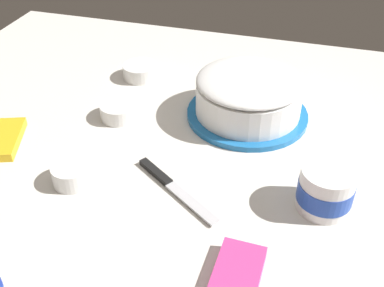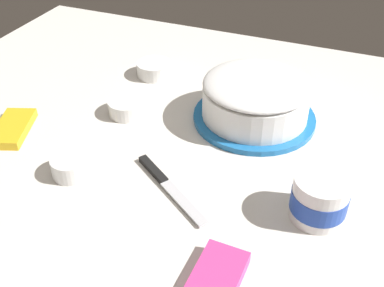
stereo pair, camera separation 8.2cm
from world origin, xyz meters
name	(u,v)px [view 1 (the left image)]	position (x,y,z in m)	size (l,w,h in m)	color
ground_plane	(156,182)	(0.00, 0.00, 0.00)	(1.54, 1.54, 0.00)	silver
frosted_cake	(248,97)	(-0.29, 0.13, 0.06)	(0.30, 0.30, 0.12)	#1E6BB2
frosting_tub	(326,189)	(-0.02, 0.33, 0.05)	(0.10, 0.10, 0.09)	white
spreading_knife	(170,184)	(0.00, 0.03, 0.01)	(0.15, 0.21, 0.01)	silver
sprinkle_bowl_blue	(119,110)	(-0.20, -0.17, 0.02)	(0.09, 0.09, 0.04)	white
sprinkle_bowl_orange	(141,71)	(-0.41, -0.19, 0.02)	(0.10, 0.10, 0.04)	white
sprinkle_bowl_rainbow	(72,173)	(0.05, -0.16, 0.02)	(0.08, 0.08, 0.04)	white
candy_box_lower	(4,139)	(-0.03, -0.38, 0.01)	(0.15, 0.07, 0.02)	yellow
candy_box_upper	(236,279)	(0.20, 0.21, 0.01)	(0.14, 0.07, 0.02)	#E53D8E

